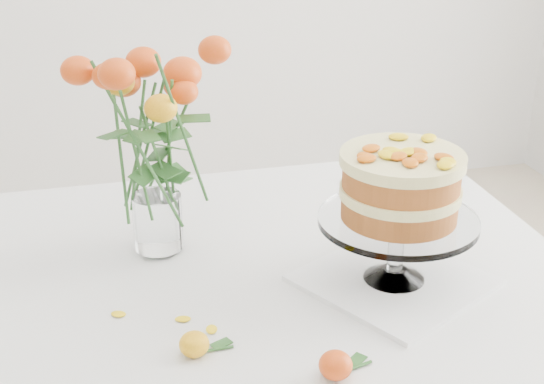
# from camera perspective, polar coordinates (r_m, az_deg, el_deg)

# --- Properties ---
(table) EXTENTS (1.43, 0.93, 0.76)m
(table) POSITION_cam_1_polar(r_m,az_deg,el_deg) (1.41, -6.54, -9.17)
(table) COLOR tan
(table) RESTS_ON ground
(napkin) EXTENTS (0.38, 0.38, 0.01)m
(napkin) POSITION_cam_1_polar(r_m,az_deg,el_deg) (1.36, 9.13, -6.57)
(napkin) COLOR silver
(napkin) RESTS_ON table
(cake_stand) EXTENTS (0.27, 0.27, 0.24)m
(cake_stand) POSITION_cam_1_polar(r_m,az_deg,el_deg) (1.28, 9.62, -0.06)
(cake_stand) COLOR white
(cake_stand) RESTS_ON napkin
(rose_vase) EXTENTS (0.37, 0.37, 0.46)m
(rose_vase) POSITION_cam_1_polar(r_m,az_deg,el_deg) (1.35, -9.13, 5.71)
(rose_vase) COLOR white
(rose_vase) RESTS_ON table
(loose_rose_near) EXTENTS (0.08, 0.05, 0.04)m
(loose_rose_near) POSITION_cam_1_polar(r_m,az_deg,el_deg) (1.16, -5.86, -11.34)
(loose_rose_near) COLOR yellow
(loose_rose_near) RESTS_ON table
(loose_rose_far) EXTENTS (0.09, 0.05, 0.04)m
(loose_rose_far) POSITION_cam_1_polar(r_m,az_deg,el_deg) (1.11, 4.83, -12.86)
(loose_rose_far) COLOR #CB4509
(loose_rose_far) RESTS_ON table
(stray_petal_a) EXTENTS (0.03, 0.02, 0.00)m
(stray_petal_a) POSITION_cam_1_polar(r_m,az_deg,el_deg) (1.28, -11.48, -9.01)
(stray_petal_a) COLOR yellow
(stray_petal_a) RESTS_ON table
(stray_petal_b) EXTENTS (0.03, 0.02, 0.00)m
(stray_petal_b) POSITION_cam_1_polar(r_m,az_deg,el_deg) (1.25, -6.73, -9.49)
(stray_petal_b) COLOR yellow
(stray_petal_b) RESTS_ON table
(stray_petal_c) EXTENTS (0.03, 0.02, 0.00)m
(stray_petal_c) POSITION_cam_1_polar(r_m,az_deg,el_deg) (1.22, -4.57, -10.29)
(stray_petal_c) COLOR yellow
(stray_petal_c) RESTS_ON table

